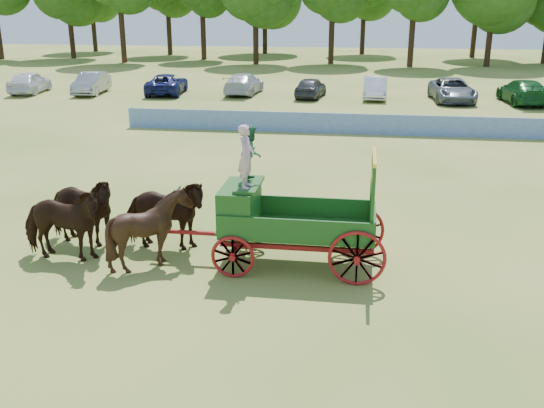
{
  "coord_description": "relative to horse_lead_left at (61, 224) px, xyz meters",
  "views": [
    {
      "loc": [
        -1.67,
        -12.94,
        6.46
      ],
      "look_at": [
        -3.91,
        2.32,
        1.3
      ],
      "focal_mm": 40.0,
      "sensor_mm": 36.0,
      "label": 1
    }
  ],
  "objects": [
    {
      "name": "horse_wheel_right",
      "position": [
        2.4,
        1.1,
        0.0
      ],
      "size": [
        2.4,
        1.1,
        2.02
      ],
      "primitive_type": "imported",
      "rotation": [
        0.0,
        0.0,
        1.58
      ],
      "color": "black",
      "rests_on": "ground"
    },
    {
      "name": "horse_lead_right",
      "position": [
        0.0,
        1.1,
        0.0
      ],
      "size": [
        2.55,
        1.53,
        2.02
      ],
      "primitive_type": "imported",
      "rotation": [
        0.0,
        0.0,
        1.38
      ],
      "color": "black",
      "rests_on": "ground"
    },
    {
      "name": "horse_lead_left",
      "position": [
        0.0,
        0.0,
        0.0
      ],
      "size": [
        2.42,
        1.17,
        2.02
      ],
      "primitive_type": "imported",
      "rotation": [
        0.0,
        0.0,
        1.54
      ],
      "color": "black",
      "rests_on": "ground"
    },
    {
      "name": "ground",
      "position": [
        9.19,
        -0.77,
        -1.01
      ],
      "size": [
        160.0,
        160.0,
        0.0
      ],
      "primitive_type": "plane",
      "color": "tan",
      "rests_on": "ground"
    },
    {
      "name": "farm_dray",
      "position": [
        5.38,
        0.56,
        0.56
      ],
      "size": [
        6.0,
        2.0,
        3.7
      ],
      "color": "maroon",
      "rests_on": "ground"
    },
    {
      "name": "horse_wheel_left",
      "position": [
        2.4,
        0.0,
        0.0
      ],
      "size": [
        1.92,
        1.73,
        2.02
      ],
      "primitive_type": "imported",
      "rotation": [
        0.0,
        0.0,
        1.51
      ],
      "color": "black",
      "rests_on": "ground"
    },
    {
      "name": "parked_cars",
      "position": [
        3.86,
        29.27,
        -0.24
      ],
      "size": [
        42.61,
        7.1,
        1.62
      ],
      "color": "silver",
      "rests_on": "ground"
    },
    {
      "name": "sponsor_banner",
      "position": [
        8.19,
        17.23,
        -0.48
      ],
      "size": [
        26.0,
        0.08,
        1.05
      ],
      "primitive_type": "cube",
      "color": "#1D3FA0",
      "rests_on": "ground"
    }
  ]
}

